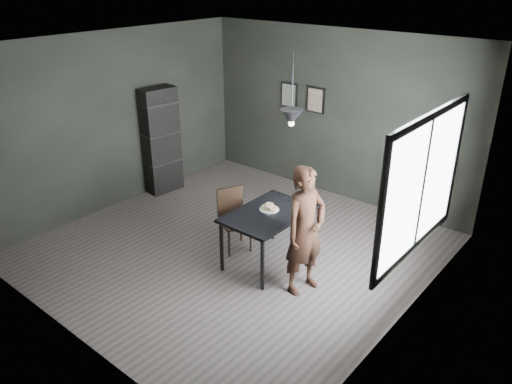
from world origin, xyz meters
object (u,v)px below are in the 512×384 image
Objects in this scene: cafe_table at (268,218)px; white_plate at (269,210)px; pendant_lamp at (291,117)px; woman at (305,231)px; shelf_unit at (161,141)px; wood_chair at (233,215)px.

cafe_table is 5.22× the size of white_plate.
pendant_lamp is (0.28, 0.05, 1.29)m from white_plate.
woman is at bearing -32.63° from pendant_lamp.
shelf_unit is at bearing 167.45° from white_plate.
pendant_lamp reaches higher than cafe_table.
shelf_unit is 3.42m from pendant_lamp.
woman is at bearing -18.48° from white_plate.
pendant_lamp reaches higher than white_plate.
woman reaches higher than white_plate.
shelf_unit is at bearing 166.57° from cafe_table.
cafe_table is at bearing -6.62° from shelf_unit.
shelf_unit reaches higher than cafe_table.
pendant_lamp is (3.17, -0.60, 1.13)m from shelf_unit.
wood_chair is 1.02× the size of pendant_lamp.
pendant_lamp is at bearing 9.62° from white_plate.
white_plate is 2.97m from shelf_unit.
shelf_unit is at bearing 87.66° from woman.
woman is at bearing -15.21° from cafe_table.
shelf_unit is (-3.63, 0.89, 0.11)m from woman.
shelf_unit is 2.12× the size of pendant_lamp.
wood_chair is at bearing -176.41° from white_plate.
white_plate is 0.77m from woman.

